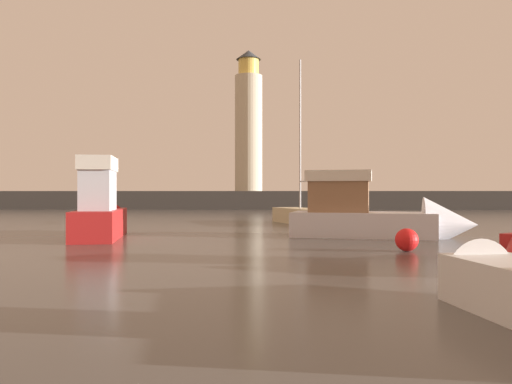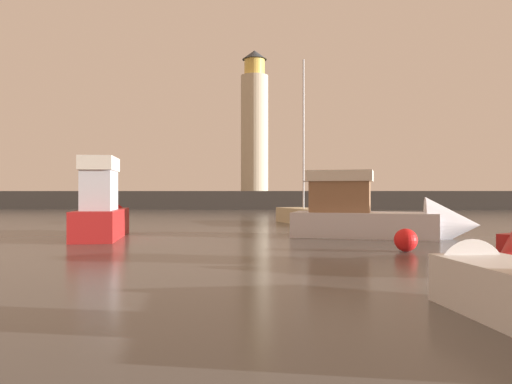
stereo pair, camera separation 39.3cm
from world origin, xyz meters
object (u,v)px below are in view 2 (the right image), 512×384
Objects in this scene: motorboat_1 at (103,211)px; mooring_buoy at (406,240)px; motorboat_2 at (386,216)px; sailboat_moored at (308,215)px; lighthouse at (254,124)px.

mooring_buoy is (13.34, -5.41, -0.86)m from motorboat_1.
motorboat_1 reaches higher than motorboat_2.
sailboat_moored is at bearing 45.37° from motorboat_1.
motorboat_2 is 5.95m from mooring_buoy.
lighthouse is at bearing 99.78° from sailboat_moored.
mooring_buoy is at bearing -80.00° from sailboat_moored.
motorboat_2 is at bearing 2.02° from motorboat_1.
motorboat_1 is at bearing 157.92° from mooring_buoy.
lighthouse reaches higher than sailboat_moored.
motorboat_1 is at bearing -96.57° from lighthouse.
motorboat_2 is 10.68m from sailboat_moored.
motorboat_1 is 0.85× the size of motorboat_2.
sailboat_moored is (10.51, 10.65, -0.69)m from motorboat_1.
sailboat_moored is at bearing -80.22° from lighthouse.
motorboat_1 is at bearing -177.98° from motorboat_2.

